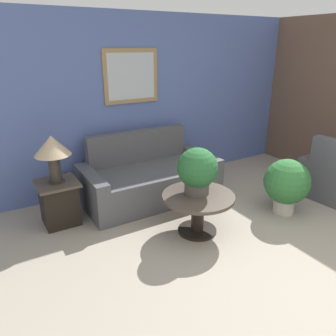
{
  "coord_description": "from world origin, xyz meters",
  "views": [
    {
      "loc": [
        -2.52,
        -1.5,
        2.17
      ],
      "look_at": [
        -0.46,
        1.96,
        0.63
      ],
      "focal_mm": 35.0,
      "sensor_mm": 36.0,
      "label": 1
    }
  ],
  "objects": [
    {
      "name": "potted_plant_floor",
      "position": [
        0.87,
        1.11,
        0.43
      ],
      "size": [
        0.6,
        0.6,
        0.75
      ],
      "color": "beige",
      "rests_on": "ground_plane"
    },
    {
      "name": "ground_plane",
      "position": [
        0.0,
        0.0,
        0.0
      ],
      "size": [
        20.0,
        20.0,
        0.0
      ],
      "primitive_type": "plane",
      "color": "gray"
    },
    {
      "name": "wall_back",
      "position": [
        -0.01,
        3.08,
        1.31
      ],
      "size": [
        7.11,
        0.09,
        2.6
      ],
      "color": "#5166A8",
      "rests_on": "ground_plane"
    },
    {
      "name": "side_table",
      "position": [
        -1.81,
        2.38,
        0.29
      ],
      "size": [
        0.49,
        0.49,
        0.56
      ],
      "color": "black",
      "rests_on": "ground_plane"
    },
    {
      "name": "couch_main",
      "position": [
        -0.49,
        2.46,
        0.3
      ],
      "size": [
        1.94,
        0.97,
        0.95
      ],
      "color": "#4C4C51",
      "rests_on": "ground_plane"
    },
    {
      "name": "potted_plant_on_table",
      "position": [
        -0.42,
        1.36,
        0.79
      ],
      "size": [
        0.48,
        0.48,
        0.56
      ],
      "color": "#4C4742",
      "rests_on": "coffee_table"
    },
    {
      "name": "coffee_table",
      "position": [
        -0.43,
        1.31,
        0.36
      ],
      "size": [
        0.86,
        0.86,
        0.5
      ],
      "color": "black",
      "rests_on": "ground_plane"
    },
    {
      "name": "table_lamp",
      "position": [
        -1.81,
        2.38,
        0.99
      ],
      "size": [
        0.43,
        0.43,
        0.59
      ],
      "color": "#2D2823",
      "rests_on": "side_table"
    }
  ]
}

